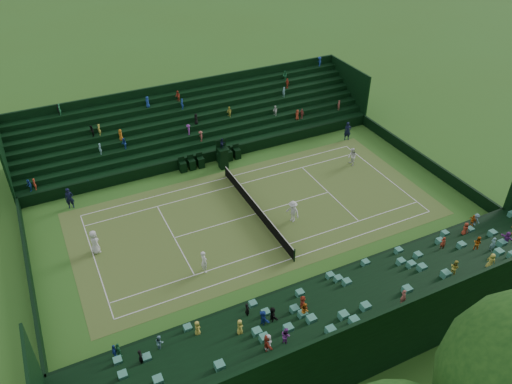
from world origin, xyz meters
TOP-DOWN VIEW (x-y plane):
  - ground at (0.00, 0.00)m, footprint 160.00×160.00m
  - court_surface at (0.00, 0.00)m, footprint 12.97×26.77m
  - perimeter_wall_north at (0.00, 15.88)m, footprint 17.17×0.20m
  - perimeter_wall_south at (0.00, -15.88)m, footprint 17.17×0.20m
  - perimeter_wall_east at (8.48, 0.00)m, footprint 0.20×31.77m
  - perimeter_wall_west at (-8.48, 0.00)m, footprint 0.20×31.77m
  - north_grandstand at (12.66, 0.00)m, footprint 6.60×32.00m
  - south_grandstand at (-12.66, 0.00)m, footprint 6.60×32.00m
  - tennis_net at (0.00, 0.00)m, footprint 11.67×0.10m
  - umpire_chair at (-7.11, 0.35)m, footprint 0.89×0.89m
  - courtside_chairs at (-8.03, -0.45)m, footprint 0.59×5.55m
  - player_near_west at (-0.91, -11.59)m, footprint 0.99×0.77m
  - player_near_east at (4.03, -5.66)m, footprint 0.64×0.45m
  - player_far_west at (-2.66, 10.44)m, footprint 0.87×0.73m
  - player_far_east at (1.93, 2.03)m, footprint 1.28×1.01m
  - line_judge_north at (-6.56, 12.65)m, footprint 0.63×0.76m
  - line_judge_south at (-6.88, -12.29)m, footprint 0.50×0.68m

SIDE VIEW (x-z plane):
  - ground at x=0.00m, z-range 0.00..0.00m
  - court_surface at x=0.00m, z-range 0.00..0.01m
  - courtside_chairs at x=-8.03m, z-range -0.16..1.12m
  - perimeter_wall_north at x=0.00m, z-range 0.00..1.00m
  - perimeter_wall_south at x=0.00m, z-range 0.00..1.00m
  - perimeter_wall_east at x=8.48m, z-range 0.00..1.00m
  - perimeter_wall_west at x=-8.48m, z-range 0.00..1.00m
  - tennis_net at x=0.00m, z-range 0.00..1.06m
  - player_far_west at x=-2.66m, z-range 0.00..1.60m
  - player_near_east at x=4.03m, z-range 0.00..1.67m
  - line_judge_south at x=-6.88m, z-range 0.00..1.71m
  - player_far_east at x=1.93m, z-range 0.00..1.74m
  - line_judge_north at x=-6.56m, z-range 0.00..1.78m
  - player_near_west at x=-0.91m, z-range 0.00..1.79m
  - umpire_chair at x=-7.11m, z-range -0.20..2.60m
  - north_grandstand at x=12.66m, z-range -0.90..4.00m
  - south_grandstand at x=-12.66m, z-range -0.90..4.00m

